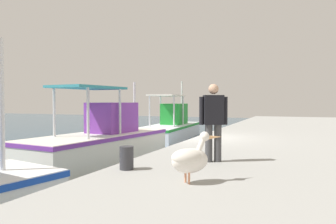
% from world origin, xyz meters
% --- Properties ---
extents(fishing_boat_second, '(6.05, 2.65, 2.89)m').
position_xyz_m(fishing_boat_second, '(-1.85, 2.84, 0.72)').
color(fishing_boat_second, silver).
rests_on(fishing_boat_second, ground).
extents(fishing_boat_third, '(6.43, 2.36, 3.38)m').
position_xyz_m(fishing_boat_third, '(5.58, 3.19, 0.65)').
color(fishing_boat_third, white).
rests_on(fishing_boat_third, ground).
extents(pelican, '(0.84, 0.80, 0.82)m').
position_xyz_m(pelican, '(-6.33, -1.90, 1.20)').
color(pelican, tan).
rests_on(pelican, quay_pier).
extents(fisherman_standing, '(0.41, 0.57, 1.69)m').
position_xyz_m(fisherman_standing, '(-4.41, -1.80, 1.73)').
color(fisherman_standing, '#3F3F42').
rests_on(fisherman_standing, quay_pier).
extents(mooring_bollard_third, '(0.27, 0.27, 0.45)m').
position_xyz_m(mooring_bollard_third, '(-5.83, -0.45, 1.02)').
color(mooring_bollard_third, '#333338').
rests_on(mooring_bollard_third, quay_pier).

